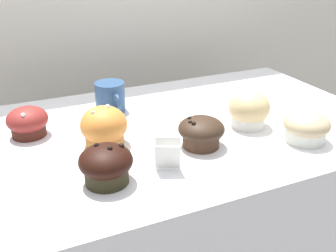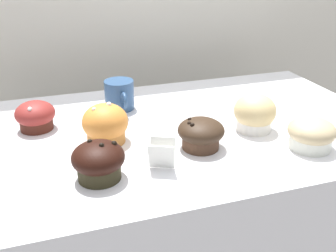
# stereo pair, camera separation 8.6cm
# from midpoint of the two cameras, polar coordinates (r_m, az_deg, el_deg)

# --- Properties ---
(wall_back) EXTENTS (3.20, 0.10, 1.80)m
(wall_back) POSITION_cam_midpoint_polar(r_m,az_deg,el_deg) (1.51, -9.74, 8.59)
(wall_back) COLOR beige
(wall_back) RESTS_ON ground
(muffin_front_center) EXTENTS (0.10, 0.10, 0.07)m
(muffin_front_center) POSITION_cam_midpoint_polar(r_m,az_deg,el_deg) (0.92, 16.95, -0.21)
(muffin_front_center) COLOR silver
(muffin_front_center) RESTS_ON display_counter
(muffin_back_left) EXTENTS (0.10, 0.10, 0.09)m
(muffin_back_left) POSITION_cam_midpoint_polar(r_m,az_deg,el_deg) (0.96, 9.17, 2.25)
(muffin_back_left) COLOR silver
(muffin_back_left) RESTS_ON display_counter
(muffin_back_right) EXTENTS (0.10, 0.10, 0.09)m
(muffin_back_right) POSITION_cam_midpoint_polar(r_m,az_deg,el_deg) (0.88, -12.05, -0.30)
(muffin_back_right) COLOR #C07836
(muffin_back_right) RESTS_ON display_counter
(muffin_front_left) EXTENTS (0.10, 0.10, 0.08)m
(muffin_front_left) POSITION_cam_midpoint_polar(r_m,az_deg,el_deg) (0.74, -12.29, -5.56)
(muffin_front_left) COLOR #2B2616
(muffin_front_left) RESTS_ON display_counter
(muffin_front_right) EXTENTS (0.09, 0.09, 0.07)m
(muffin_front_right) POSITION_cam_midpoint_polar(r_m,az_deg,el_deg) (0.97, -22.11, 0.49)
(muffin_front_right) COLOR #461E15
(muffin_front_right) RESTS_ON display_counter
(muffin_back_center) EXTENTS (0.10, 0.10, 0.07)m
(muffin_back_center) POSITION_cam_midpoint_polar(r_m,az_deg,el_deg) (0.85, 1.99, -0.90)
(muffin_back_center) COLOR #442D1F
(muffin_back_center) RESTS_ON display_counter
(coffee_cup) EXTENTS (0.08, 0.12, 0.08)m
(coffee_cup) POSITION_cam_midpoint_polar(r_m,az_deg,el_deg) (1.05, -10.68, 4.21)
(coffee_cup) COLOR navy
(coffee_cup) RESTS_ON display_counter
(price_card) EXTENTS (0.06, 0.06, 0.06)m
(price_card) POSITION_cam_midpoint_polar(r_m,az_deg,el_deg) (0.77, -3.25, -4.26)
(price_card) COLOR white
(price_card) RESTS_ON display_counter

